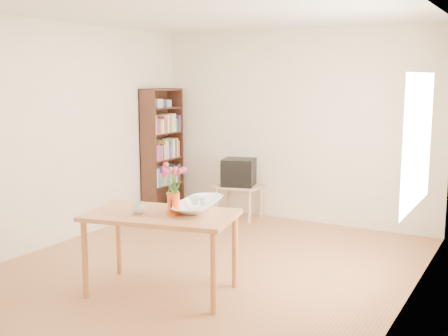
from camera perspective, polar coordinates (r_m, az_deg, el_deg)
The scene contains 11 objects.
room at distance 5.69m, azimuth -1.20°, elevation 2.56°, with size 4.50×4.50×4.50m.
table at distance 5.13m, azimuth -6.40°, elevation -5.52°, with size 1.46×1.02×0.75m.
tv_stand at distance 7.88m, azimuth 1.52°, elevation -2.30°, with size 0.60×0.45×0.46m.
bookshelf at distance 8.22m, azimuth -6.29°, elevation 1.33°, with size 0.28×0.70×1.80m.
pitcher at distance 5.04m, azimuth -5.13°, elevation -3.71°, with size 0.13×0.20×0.19m.
flowers at distance 4.99m, azimuth -5.19°, elevation -0.93°, with size 0.22×0.22×0.31m, color #D93366, non-canonical shape.
mug at distance 5.11m, azimuth -8.63°, elevation -4.03°, with size 0.13×0.13×0.10m, color white.
bowl at distance 5.16m, azimuth -2.68°, elevation -1.68°, with size 0.50×0.50×0.47m, color white.
teacup_a at distance 5.19m, azimuth -3.05°, elevation -2.12°, with size 0.07×0.07×0.07m, color white.
teacup_b at distance 5.16m, azimuth -2.13°, elevation -2.20°, with size 0.07×0.07×0.07m, color white.
television at distance 7.84m, azimuth 1.57°, elevation -0.39°, with size 0.52×0.50×0.38m.
Camera 1 is at (2.90, -4.86, 1.96)m, focal length 45.00 mm.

